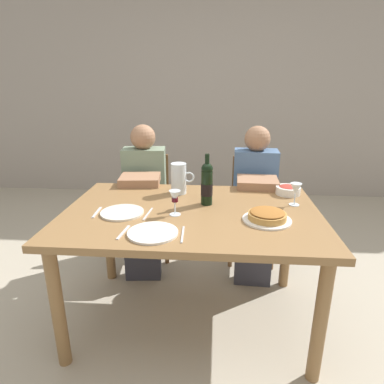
% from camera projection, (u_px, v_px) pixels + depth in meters
% --- Properties ---
extents(ground_plane, '(8.00, 8.00, 0.00)m').
position_uv_depth(ground_plane, '(192.00, 317.00, 2.18)').
color(ground_plane, '#B2A893').
extents(back_wall, '(8.00, 0.10, 2.80)m').
position_uv_depth(back_wall, '(208.00, 88.00, 4.21)').
color(back_wall, '#A3998E').
rests_on(back_wall, ground).
extents(dining_table, '(1.50, 1.00, 0.76)m').
position_uv_depth(dining_table, '(191.00, 225.00, 1.97)').
color(dining_table, olive).
rests_on(dining_table, ground).
extents(wine_bottle, '(0.07, 0.07, 0.32)m').
position_uv_depth(wine_bottle, '(207.00, 184.00, 2.00)').
color(wine_bottle, black).
rests_on(wine_bottle, dining_table).
extents(water_pitcher, '(0.16, 0.10, 0.21)m').
position_uv_depth(water_pitcher, '(179.00, 180.00, 2.21)').
color(water_pitcher, silver).
rests_on(water_pitcher, dining_table).
extents(baked_tart, '(0.27, 0.27, 0.06)m').
position_uv_depth(baked_tart, '(267.00, 216.00, 1.79)').
color(baked_tart, white).
rests_on(baked_tart, dining_table).
extents(salad_bowl, '(0.16, 0.16, 0.06)m').
position_uv_depth(salad_bowl, '(288.00, 190.00, 2.21)').
color(salad_bowl, white).
rests_on(salad_bowl, dining_table).
extents(wine_glass_left_diner, '(0.07, 0.07, 0.14)m').
position_uv_depth(wine_glass_left_diner, '(296.00, 190.00, 1.99)').
color(wine_glass_left_diner, silver).
rests_on(wine_glass_left_diner, dining_table).
extents(wine_glass_right_diner, '(0.07, 0.07, 0.15)m').
position_uv_depth(wine_glass_right_diner, '(175.00, 198.00, 1.84)').
color(wine_glass_right_diner, silver).
rests_on(wine_glass_right_diner, dining_table).
extents(dinner_plate_left_setting, '(0.25, 0.25, 0.01)m').
position_uv_depth(dinner_plate_left_setting, '(122.00, 212.00, 1.89)').
color(dinner_plate_left_setting, silver).
rests_on(dinner_plate_left_setting, dining_table).
extents(dinner_plate_right_setting, '(0.25, 0.25, 0.01)m').
position_uv_depth(dinner_plate_right_setting, '(153.00, 233.00, 1.64)').
color(dinner_plate_right_setting, white).
rests_on(dinner_plate_right_setting, dining_table).
extents(fork_left_setting, '(0.02, 0.16, 0.00)m').
position_uv_depth(fork_left_setting, '(97.00, 212.00, 1.91)').
color(fork_left_setting, silver).
rests_on(fork_left_setting, dining_table).
extents(knife_left_setting, '(0.02, 0.18, 0.00)m').
position_uv_depth(knife_left_setting, '(148.00, 214.00, 1.88)').
color(knife_left_setting, silver).
rests_on(knife_left_setting, dining_table).
extents(knife_right_setting, '(0.02, 0.18, 0.00)m').
position_uv_depth(knife_right_setting, '(183.00, 234.00, 1.63)').
color(knife_right_setting, silver).
rests_on(knife_right_setting, dining_table).
extents(spoon_right_setting, '(0.03, 0.16, 0.00)m').
position_uv_depth(spoon_right_setting, '(123.00, 232.00, 1.65)').
color(spoon_right_setting, silver).
rests_on(spoon_right_setting, dining_table).
extents(chair_left, '(0.44, 0.44, 0.87)m').
position_uv_depth(chair_left, '(148.00, 199.00, 2.91)').
color(chair_left, brown).
rests_on(chair_left, ground).
extents(diner_left, '(0.37, 0.53, 1.16)m').
position_uv_depth(diner_left, '(144.00, 195.00, 2.65)').
color(diner_left, gray).
rests_on(diner_left, ground).
extents(chair_right, '(0.42, 0.42, 0.87)m').
position_uv_depth(chair_right, '(252.00, 202.00, 2.84)').
color(chair_right, brown).
rests_on(chair_right, ground).
extents(diner_right, '(0.35, 0.51, 1.16)m').
position_uv_depth(diner_right, '(255.00, 198.00, 2.58)').
color(diner_right, '#4C6B93').
rests_on(diner_right, ground).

